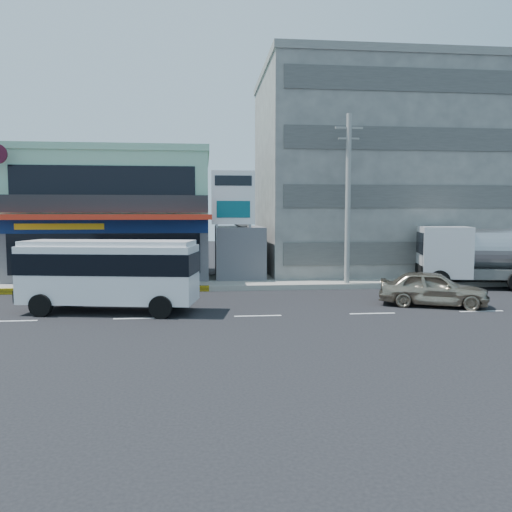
% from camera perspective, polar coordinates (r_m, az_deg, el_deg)
% --- Properties ---
extents(ground, '(120.00, 120.00, 0.00)m').
position_cam_1_polar(ground, '(21.28, 0.22, -6.87)').
color(ground, black).
rests_on(ground, ground).
extents(sidewalk, '(70.00, 5.00, 0.30)m').
position_cam_1_polar(sidewalk, '(31.34, 7.49, -2.86)').
color(sidewalk, gray).
rests_on(sidewalk, ground).
extents(shop_building, '(12.40, 11.70, 8.00)m').
position_cam_1_polar(shop_building, '(35.15, -15.39, 4.12)').
color(shop_building, '#4F4E54').
rests_on(shop_building, ground).
extents(concrete_building, '(16.00, 12.00, 14.00)m').
position_cam_1_polar(concrete_building, '(37.85, 13.12, 8.75)').
color(concrete_building, gray).
rests_on(concrete_building, ground).
extents(gap_structure, '(3.00, 6.00, 3.50)m').
position_cam_1_polar(gap_structure, '(32.89, -2.00, 0.34)').
color(gap_structure, '#4F4E54').
rests_on(gap_structure, ground).
extents(satellite_dish, '(1.50, 1.50, 0.15)m').
position_cam_1_polar(satellite_dish, '(31.81, -1.89, 3.48)').
color(satellite_dish, slate).
rests_on(satellite_dish, gap_structure).
extents(billboard, '(2.60, 0.18, 6.90)m').
position_cam_1_polar(billboard, '(29.98, -2.61, 5.98)').
color(billboard, gray).
rests_on(billboard, ground).
extents(utility_pole_near, '(1.60, 0.30, 10.00)m').
position_cam_1_polar(utility_pole_near, '(29.31, 10.47, 6.37)').
color(utility_pole_near, '#999993').
rests_on(utility_pole_near, ground).
extents(minibus, '(7.85, 3.71, 3.16)m').
position_cam_1_polar(minibus, '(22.73, -16.37, -1.51)').
color(minibus, white).
rests_on(minibus, ground).
extents(sedan, '(5.28, 3.66, 1.67)m').
position_cam_1_polar(sedan, '(24.88, 19.56, -3.50)').
color(sedan, tan).
rests_on(sedan, ground).
extents(tanker_truck, '(9.45, 4.92, 3.58)m').
position_cam_1_polar(tanker_truck, '(32.13, 25.55, 0.07)').
color(tanker_truck, silver).
rests_on(tanker_truck, ground).
extents(motorcycle_rider, '(1.89, 1.29, 2.30)m').
position_cam_1_polar(motorcycle_rider, '(26.84, -17.76, -3.02)').
color(motorcycle_rider, '#52110B').
rests_on(motorcycle_rider, ground).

